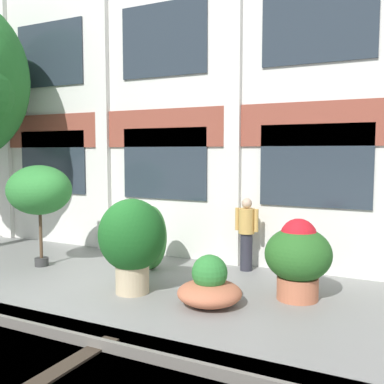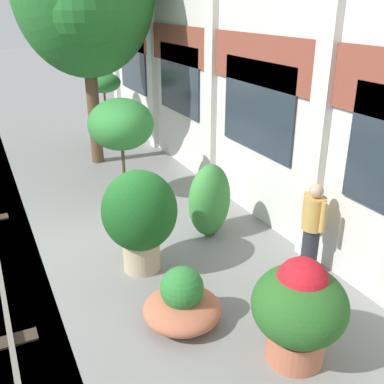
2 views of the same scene
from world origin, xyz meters
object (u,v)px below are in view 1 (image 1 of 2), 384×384
Objects in this scene: potted_plant_fluted_column at (298,256)px; potted_plant_wide_bowl at (210,287)px; potted_plant_terracotta_small at (39,191)px; potted_plant_stone_basin at (132,239)px; resident_by_doorway at (247,232)px; topiary_hedge at (151,237)px.

potted_plant_fluted_column is 1.30× the size of potted_plant_wide_bowl.
potted_plant_terracotta_small is at bearing 171.87° from potted_plant_wide_bowl.
potted_plant_terracotta_small is 3.04m from potted_plant_stone_basin.
potted_plant_fluted_column is at bearing 49.76° from resident_by_doorway.
potted_plant_wide_bowl is at bearing -36.12° from topiary_hedge.
potted_plant_stone_basin is at bearing -12.84° from potted_plant_terracotta_small.
topiary_hedge is at bearing 110.81° from potted_plant_stone_basin.
potted_plant_stone_basin is at bearing -178.90° from potted_plant_wide_bowl.
potted_plant_stone_basin reaches higher than potted_plant_fluted_column.
topiary_hedge is at bearing 143.88° from potted_plant_wide_bowl.
potted_plant_terracotta_small is 2.08× the size of potted_plant_wide_bowl.
resident_by_doorway is (1.30, 2.38, -0.15)m from potted_plant_stone_basin.
resident_by_doorway is at bearing 136.08° from potted_plant_fluted_column.
potted_plant_stone_basin is at bearing -24.99° from resident_by_doorway.
resident_by_doorway is at bearing 22.98° from topiary_hedge.
potted_plant_terracotta_small is 1.60× the size of potted_plant_fluted_column.
potted_plant_fluted_column is (5.63, 0.33, -0.92)m from potted_plant_terracotta_small.
potted_plant_fluted_column is 1.62m from potted_plant_wide_bowl.
potted_plant_stone_basin is 2.71m from resident_by_doorway.
topiary_hedge is (-0.60, 1.57, -0.29)m from potted_plant_stone_basin.
potted_plant_terracotta_small is at bearing -63.99° from resident_by_doorway.
topiary_hedge is (2.29, 0.91, -0.99)m from potted_plant_terracotta_small.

